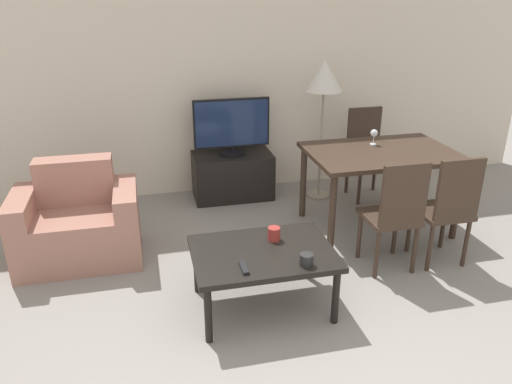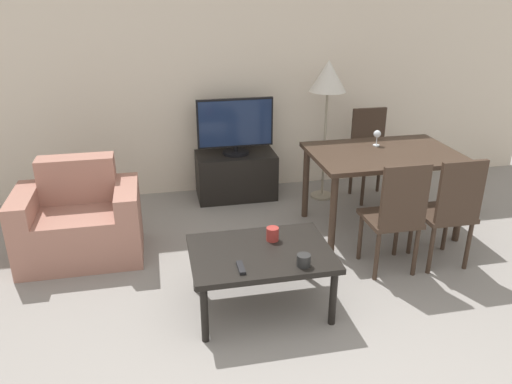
{
  "view_description": "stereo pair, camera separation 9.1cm",
  "coord_description": "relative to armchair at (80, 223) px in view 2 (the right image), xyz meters",
  "views": [
    {
      "loc": [
        -0.71,
        -1.75,
        2.14
      ],
      "look_at": [
        0.11,
        1.71,
        0.65
      ],
      "focal_mm": 35.0,
      "sensor_mm": 36.0,
      "label": 1
    },
    {
      "loc": [
        -0.62,
        -1.77,
        2.14
      ],
      "look_at": [
        0.11,
        1.71,
        0.65
      ],
      "focal_mm": 35.0,
      "sensor_mm": 36.0,
      "label": 2
    }
  ],
  "objects": [
    {
      "name": "dining_chair_far",
      "position": [
        2.88,
        0.72,
        0.21
      ],
      "size": [
        0.4,
        0.4,
        0.94
      ],
      "color": "#38281E",
      "rests_on": "ground_plane"
    },
    {
      "name": "armchair",
      "position": [
        0.0,
        0.0,
        0.0
      ],
      "size": [
        0.98,
        0.65,
        0.82
      ],
      "color": "#9E6B5B",
      "rests_on": "ground_plane"
    },
    {
      "name": "wall_back",
      "position": [
        1.29,
        1.28,
        1.05
      ],
      "size": [
        7.53,
        0.06,
        2.7
      ],
      "color": "beige",
      "rests_on": "ground_plane"
    },
    {
      "name": "cup_colored_far",
      "position": [
        1.43,
        -0.89,
        0.2
      ],
      "size": [
        0.09,
        0.09,
        0.1
      ],
      "color": "maroon",
      "rests_on": "coffee_table"
    },
    {
      "name": "cup_white_near",
      "position": [
        1.54,
        -1.27,
        0.19
      ],
      "size": [
        0.09,
        0.09,
        0.08
      ],
      "color": "black",
      "rests_on": "coffee_table"
    },
    {
      "name": "coffee_table",
      "position": [
        1.32,
        -1.02,
        0.1
      ],
      "size": [
        0.97,
        0.7,
        0.45
      ],
      "color": "black",
      "rests_on": "ground_plane"
    },
    {
      "name": "wine_glass_left",
      "position": [
        2.66,
        0.15,
        0.55
      ],
      "size": [
        0.07,
        0.07,
        0.15
      ],
      "color": "silver",
      "rests_on": "dining_table"
    },
    {
      "name": "dining_table",
      "position": [
        2.65,
        -0.03,
        0.36
      ],
      "size": [
        1.3,
        0.88,
        0.75
      ],
      "color": "#38281E",
      "rests_on": "ground_plane"
    },
    {
      "name": "tv_stand",
      "position": [
        1.48,
        0.98,
        -0.06
      ],
      "size": [
        0.83,
        0.45,
        0.49
      ],
      "color": "black",
      "rests_on": "ground_plane"
    },
    {
      "name": "remote_primary",
      "position": [
        1.14,
        -1.22,
        0.16
      ],
      "size": [
        0.04,
        0.15,
        0.02
      ],
      "color": "black",
      "rests_on": "coffee_table"
    },
    {
      "name": "dining_chair_near_right",
      "position": [
        2.88,
        -0.78,
        0.21
      ],
      "size": [
        0.4,
        0.4,
        0.94
      ],
      "color": "#38281E",
      "rests_on": "ground_plane"
    },
    {
      "name": "floor_lamp",
      "position": [
        2.39,
        0.78,
        0.94
      ],
      "size": [
        0.37,
        0.37,
        1.45
      ],
      "color": "gray",
      "rests_on": "ground_plane"
    },
    {
      "name": "tv",
      "position": [
        1.48,
        0.98,
        0.48
      ],
      "size": [
        0.79,
        0.28,
        0.58
      ],
      "color": "black",
      "rests_on": "tv_stand"
    },
    {
      "name": "dining_chair_near",
      "position": [
        2.43,
        -0.78,
        0.21
      ],
      "size": [
        0.4,
        0.4,
        0.94
      ],
      "color": "#38281E",
      "rests_on": "ground_plane"
    }
  ]
}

